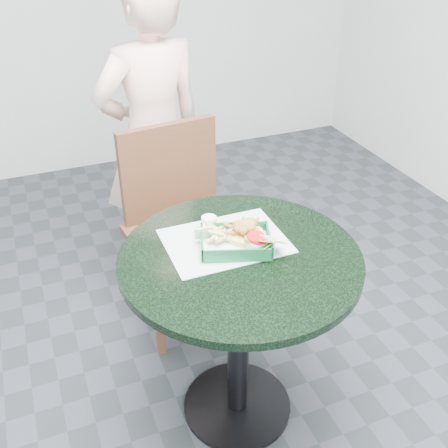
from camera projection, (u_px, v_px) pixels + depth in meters
name	position (u px, v px, depth m)	size (l,w,h in m)	color
floor	(237.00, 406.00, 2.16)	(4.00, 5.00, 0.02)	#303335
cafe_table	(239.00, 298.00, 1.85)	(0.82, 0.82, 0.75)	black
dining_chair	(179.00, 214.00, 2.42)	(0.47, 0.47, 0.93)	#372719
diner_person	(153.00, 133.00, 2.53)	(0.59, 0.39, 1.61)	beige
placemat	(225.00, 246.00, 1.82)	(0.41, 0.31, 0.00)	silver
food_basket	(235.00, 249.00, 1.78)	(0.23, 0.17, 0.05)	#136134
crab_sandwich	(240.00, 232.00, 1.80)	(0.13, 0.13, 0.08)	#DAC25F
fries_pile	(212.00, 240.00, 1.79)	(0.10, 0.11, 0.04)	#F2DC92
sauce_ramekin	(201.00, 231.00, 1.82)	(0.06, 0.06, 0.03)	silver
garnish_cup	(260.00, 243.00, 1.77)	(0.11, 0.11, 0.04)	beige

